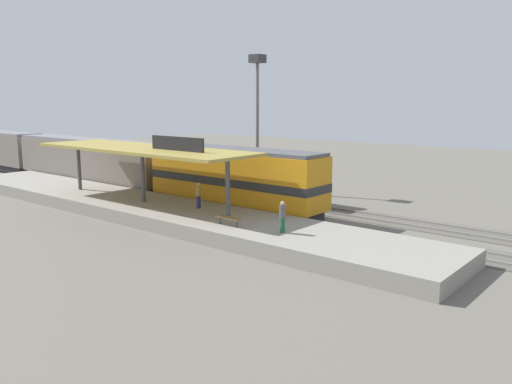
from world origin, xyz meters
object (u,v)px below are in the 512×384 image
Objects in this scene: passenger_carriage_front at (90,161)px; light_mast at (257,94)px; locomotive at (234,179)px; freight_car at (247,174)px; person_waiting at (283,215)px; platform_bench at (229,218)px; person_walking at (198,194)px.

light_mast is at bearing -60.43° from passenger_carriage_front.
locomotive is 1.20× the size of freight_car.
passenger_carriage_front is at bearing 78.58° from person_waiting.
person_waiting is at bearing -78.12° from platform_bench.
platform_bench is 0.12× the size of locomotive.
person_waiting and person_walking have the same top height.
person_walking is (-11.52, -4.50, -6.54)m from light_mast.
platform_bench is at bearing -115.59° from person_walking.
passenger_carriage_front is 26.83m from person_waiting.
locomotive is 10.71m from light_mast.
freight_car is 7.02× the size of person_waiting.
light_mast is at bearing 25.23° from freight_car.
passenger_carriage_front is 15.94m from freight_car.
freight_car is at bearing -154.77° from light_mast.
freight_car is at bearing 36.21° from platform_bench.
platform_bench is 3.39m from person_waiting.
locomotive is at bearing -149.15° from freight_car.
locomotive is at bearing 3.77° from person_walking.
freight_car is (4.60, 2.75, -0.44)m from locomotive.
passenger_carriage_front is 1.71× the size of light_mast.
freight_car is at bearing 30.85° from locomotive.
platform_bench is 7.89m from locomotive.
person_waiting is at bearing -131.90° from freight_car.
locomotive is 18.00m from passenger_carriage_front.
light_mast reaches higher than platform_bench.
light_mast reaches higher than freight_car.
locomotive is 8.44× the size of person_walking.
light_mast reaches higher than person_walking.
passenger_carriage_front is 11.70× the size of person_walking.
light_mast is 6.84× the size of person_walking.
person_walking is (1.59, 8.05, 0.00)m from person_waiting.
locomotive reaches higher than person_waiting.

